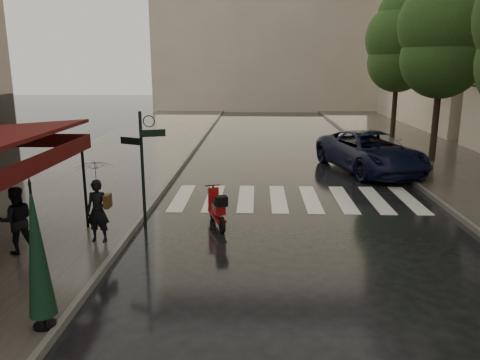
# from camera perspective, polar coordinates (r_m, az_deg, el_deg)

# --- Properties ---
(ground) EXTENTS (120.00, 120.00, 0.00)m
(ground) POSITION_cam_1_polar(r_m,az_deg,el_deg) (9.78, -8.54, -11.89)
(ground) COLOR black
(ground) RESTS_ON ground
(sidewalk_near) EXTENTS (6.00, 60.00, 0.12)m
(sidewalk_near) POSITION_cam_1_polar(r_m,az_deg,el_deg) (21.97, -14.46, 2.45)
(sidewalk_near) COLOR #38332D
(sidewalk_near) RESTS_ON ground
(sidewalk_far) EXTENTS (5.50, 60.00, 0.12)m
(sidewalk_far) POSITION_cam_1_polar(r_m,az_deg,el_deg) (22.72, 24.07, 2.04)
(sidewalk_far) COLOR #38332D
(sidewalk_far) RESTS_ON ground
(curb_near) EXTENTS (0.12, 60.00, 0.16)m
(curb_near) POSITION_cam_1_polar(r_m,az_deg,el_deg) (21.30, -6.56, 2.49)
(curb_near) COLOR #595651
(curb_near) RESTS_ON ground
(curb_far) EXTENTS (0.12, 60.00, 0.16)m
(curb_far) POSITION_cam_1_polar(r_m,az_deg,el_deg) (21.82, 17.24, 2.23)
(curb_far) COLOR #595651
(curb_far) RESTS_ON ground
(crosswalk) EXTENTS (7.85, 3.20, 0.01)m
(crosswalk) POSITION_cam_1_polar(r_m,az_deg,el_deg) (15.29, 6.66, -2.27)
(crosswalk) COLOR silver
(crosswalk) RESTS_ON ground
(signpost) EXTENTS (1.17, 0.29, 3.10)m
(signpost) POSITION_cam_1_polar(r_m,az_deg,el_deg) (12.25, -11.81, 2.29)
(signpost) COLOR black
(signpost) RESTS_ON ground
(backdrop_building) EXTENTS (22.00, 6.00, 20.00)m
(backdrop_building) POSITION_cam_1_polar(r_m,az_deg,el_deg) (47.03, 3.86, 20.82)
(backdrop_building) COLOR tan
(backdrop_building) RESTS_ON ground
(tree_mid) EXTENTS (3.80, 3.80, 8.34)m
(tree_mid) POSITION_cam_1_polar(r_m,az_deg,el_deg) (22.10, 23.64, 16.26)
(tree_mid) COLOR black
(tree_mid) RESTS_ON sidewalk_far
(tree_far) EXTENTS (3.80, 3.80, 8.16)m
(tree_far) POSITION_cam_1_polar(r_m,az_deg,el_deg) (28.80, 18.85, 15.55)
(tree_far) COLOR black
(tree_far) RESTS_ON sidewalk_far
(pedestrian_with_umbrella) EXTENTS (0.94, 0.96, 2.36)m
(pedestrian_with_umbrella) POSITION_cam_1_polar(r_m,az_deg,el_deg) (11.34, -17.19, 0.35)
(pedestrian_with_umbrella) COLOR black
(pedestrian_with_umbrella) RESTS_ON sidewalk_near
(pedestrian_terrace) EXTENTS (0.92, 0.86, 1.52)m
(pedestrian_terrace) POSITION_cam_1_polar(r_m,az_deg,el_deg) (11.51, -25.59, -4.44)
(pedestrian_terrace) COLOR black
(pedestrian_terrace) RESTS_ON sidewalk_near
(scooter) EXTENTS (0.70, 1.50, 1.02)m
(scooter) POSITION_cam_1_polar(r_m,az_deg,el_deg) (12.50, -2.77, -3.64)
(scooter) COLOR black
(scooter) RESTS_ON ground
(parked_car) EXTENTS (4.12, 6.26, 1.60)m
(parked_car) POSITION_cam_1_polar(r_m,az_deg,el_deg) (19.77, 15.60, 3.33)
(parked_car) COLOR black
(parked_car) RESTS_ON ground
(parasol_front) EXTENTS (0.43, 0.43, 2.42)m
(parasol_front) POSITION_cam_1_polar(r_m,az_deg,el_deg) (7.95, -23.51, -7.93)
(parasol_front) COLOR black
(parasol_front) RESTS_ON sidewalk_near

